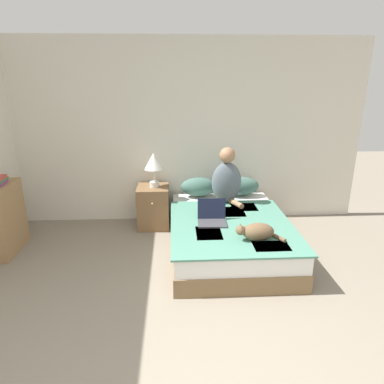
{
  "coord_description": "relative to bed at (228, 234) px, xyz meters",
  "views": [
    {
      "loc": [
        0.0,
        -1.41,
        2.02
      ],
      "look_at": [
        0.21,
        2.31,
        0.77
      ],
      "focal_mm": 32.0,
      "sensor_mm": 36.0,
      "label": 1
    }
  ],
  "objects": [
    {
      "name": "bookshelf",
      "position": [
        -2.68,
        0.1,
        0.22
      ],
      "size": [
        0.25,
        0.65,
        0.85
      ],
      "color": "#99754C",
      "rests_on": "ground_plane"
    },
    {
      "name": "table_lamp",
      "position": [
        -0.92,
        0.75,
        0.72
      ],
      "size": [
        0.25,
        0.25,
        0.48
      ],
      "color": "beige",
      "rests_on": "nightstand"
    },
    {
      "name": "cat_tabby",
      "position": [
        0.19,
        -0.6,
        0.31
      ],
      "size": [
        0.52,
        0.19,
        0.19
      ],
      "rotation": [
        0.0,
        0.0,
        -3.13
      ],
      "color": "brown",
      "rests_on": "bed"
    },
    {
      "name": "pillow_near",
      "position": [
        -0.31,
        0.83,
        0.34
      ],
      "size": [
        0.5,
        0.26,
        0.26
      ],
      "color": "#42665B",
      "rests_on": "bed"
    },
    {
      "name": "wall_back",
      "position": [
        -0.65,
        1.06,
        1.07
      ],
      "size": [
        5.38,
        0.05,
        2.55
      ],
      "color": "beige",
      "rests_on": "ground_plane"
    },
    {
      "name": "laptop_open",
      "position": [
        -0.22,
        -0.12,
        0.27
      ],
      "size": [
        0.34,
        0.31,
        0.26
      ],
      "rotation": [
        0.0,
        0.0,
        -0.04
      ],
      "color": "#424247",
      "rests_on": "bed"
    },
    {
      "name": "pillow_far",
      "position": [
        0.3,
        0.83,
        0.34
      ],
      "size": [
        0.5,
        0.26,
        0.26
      ],
      "color": "#42665B",
      "rests_on": "bed"
    },
    {
      "name": "nightstand",
      "position": [
        -0.95,
        0.76,
        0.09
      ],
      "size": [
        0.43,
        0.47,
        0.59
      ],
      "color": "brown",
      "rests_on": "ground_plane"
    },
    {
      "name": "bed",
      "position": [
        0.0,
        0.0,
        0.0
      ],
      "size": [
        1.4,
        1.97,
        0.42
      ],
      "color": "brown",
      "rests_on": "ground_plane"
    },
    {
      "name": "person_sitting",
      "position": [
        0.04,
        0.54,
        0.53
      ],
      "size": [
        0.4,
        0.39,
        0.75
      ],
      "color": "slate",
      "rests_on": "bed"
    }
  ]
}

